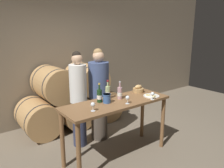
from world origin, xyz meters
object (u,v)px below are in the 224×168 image
person_left (79,99)px  wine_glass_far_left (93,105)px  wine_bottle_rose (120,93)px  wine_glass_center (153,94)px  wine_bottle_red (99,96)px  wine_bottle_white (108,92)px  blue_crock (107,98)px  person_right (99,95)px  bread_basket (138,89)px  cheese_plate (151,96)px  tasting_table (117,110)px  wine_glass_left (127,98)px

person_left → wine_glass_far_left: person_left is taller
wine_bottle_rose → wine_glass_center: bearing=-42.0°
wine_bottle_red → wine_bottle_white: wine_bottle_white is taller
person_left → blue_crock: 0.67m
person_right → bread_basket: person_right is taller
cheese_plate → wine_glass_center: (-0.12, -0.13, 0.08)m
person_left → wine_bottle_red: bearing=-83.9°
tasting_table → wine_bottle_white: 0.31m
wine_bottle_red → wine_glass_center: wine_bottle_red is taller
person_right → wine_glass_far_left: person_right is taller
wine_bottle_rose → wine_glass_far_left: 0.66m
person_left → wine_bottle_rose: 0.75m
wine_bottle_red → wine_bottle_rose: (0.35, -0.05, -0.01)m
person_left → blue_crock: (0.13, -0.65, 0.15)m
person_right → wine_bottle_white: (-0.16, -0.50, 0.19)m
wine_glass_far_left → blue_crock: bearing=25.3°
bread_basket → wine_glass_far_left: size_ratio=1.56×
wine_bottle_rose → wine_glass_left: wine_bottle_rose is taller
wine_bottle_white → wine_glass_left: 0.38m
tasting_table → wine_glass_far_left: (-0.51, -0.13, 0.23)m
wine_bottle_white → wine_glass_left: (0.09, -0.37, -0.02)m
wine_bottle_red → wine_bottle_rose: bearing=-8.8°
tasting_table → wine_bottle_white: bearing=100.4°
wine_glass_far_left → wine_glass_center: same height
wine_glass_far_left → wine_bottle_red: bearing=42.5°
tasting_table → person_left: bearing=113.1°
blue_crock → bread_basket: 0.79m
blue_crock → cheese_plate: bearing=-13.0°
tasting_table → wine_bottle_white: (-0.03, 0.19, 0.24)m
blue_crock → wine_glass_center: size_ratio=1.12×
person_left → wine_glass_left: bearing=-67.9°
wine_glass_center → blue_crock: bearing=155.2°
cheese_plate → wine_glass_left: wine_glass_left is taller
person_left → wine_glass_far_left: 0.86m
tasting_table → person_right: 0.70m
wine_bottle_white → cheese_plate: size_ratio=1.16×
person_right → cheese_plate: person_right is taller
cheese_plate → bread_basket: bearing=90.1°
tasting_table → person_left: 0.75m
wine_glass_left → wine_glass_center: 0.45m
cheese_plate → tasting_table: bearing=167.0°
wine_bottle_red → wine_bottle_rose: size_ratio=1.04×
wine_glass_far_left → wine_glass_center: (1.01, -0.14, 0.00)m
wine_bottle_white → wine_bottle_rose: (0.15, -0.11, -0.01)m
blue_crock → bread_basket: blue_crock is taller
bread_basket → wine_bottle_white: bearing=178.6°
blue_crock → wine_glass_center: blue_crock is taller
wine_bottle_rose → wine_bottle_white: bearing=143.7°
blue_crock → cheese_plate: blue_crock is taller
wine_bottle_white → cheese_plate: bearing=-26.8°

